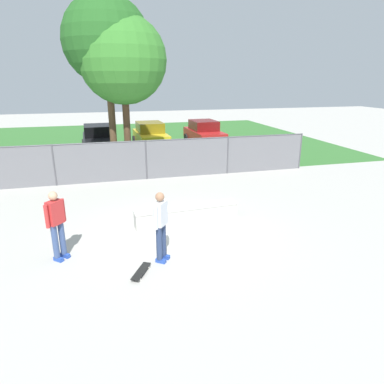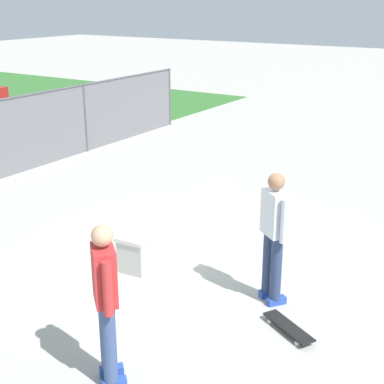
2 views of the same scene
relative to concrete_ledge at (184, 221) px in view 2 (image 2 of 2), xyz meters
name	(u,v)px [view 2 (image 2 of 2)]	position (x,y,z in m)	size (l,w,h in m)	color
ground_plane	(197,257)	(-0.58, -0.62, -0.28)	(80.00, 80.00, 0.00)	#ADAAA3
concrete_ledge	(184,221)	(0.00, 0.00, 0.00)	(3.39, 0.71, 0.56)	#B7B5AD
skateboarder	(274,232)	(-1.20, -2.20, 0.73)	(0.43, 0.50, 1.82)	#2647A5
skateboard	(288,327)	(-1.78, -2.71, -0.21)	(0.56, 0.80, 0.09)	black
bystander	(106,299)	(-3.68, -1.47, 0.73)	(0.45, 0.47, 1.82)	#2647A5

